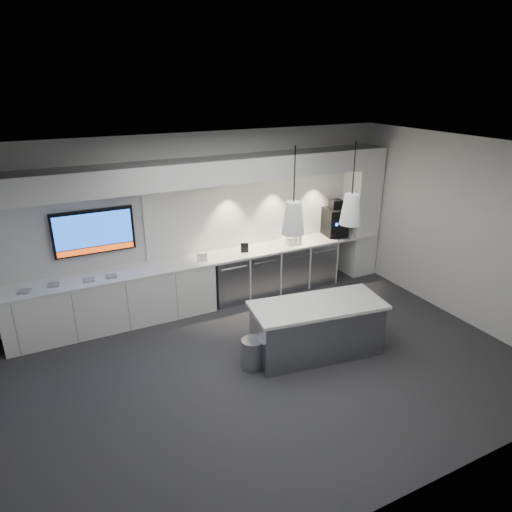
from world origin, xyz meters
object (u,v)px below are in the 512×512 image
bin (253,354)px  coffee_machine (335,221)px  wall_tv (94,232)px  island (317,328)px

bin → coffee_machine: 3.68m
wall_tv → island: wall_tv is taller
island → coffee_machine: 2.98m
wall_tv → bin: bearing=-55.4°
wall_tv → bin: (1.63, -2.36, -1.34)m
coffee_machine → wall_tv: bearing=-175.2°
wall_tv → island: 3.77m
bin → coffee_machine: (2.85, 2.11, 0.98)m
wall_tv → island: (2.63, -2.45, -1.15)m
bin → island: bearing=-5.1°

